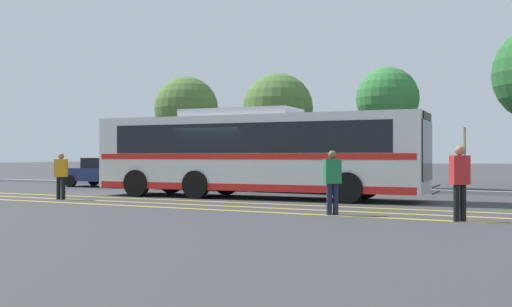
# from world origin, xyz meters

# --- Properties ---
(ground_plane) EXTENTS (220.00, 220.00, 0.00)m
(ground_plane) POSITION_xyz_m (0.00, 0.00, 0.00)
(ground_plane) COLOR #38383A
(lane_strip_0) EXTENTS (31.94, 0.20, 0.01)m
(lane_strip_0) POSITION_xyz_m (1.29, -1.86, 0.00)
(lane_strip_0) COLOR gold
(lane_strip_0) RESTS_ON ground_plane
(lane_strip_1) EXTENTS (31.94, 0.20, 0.01)m
(lane_strip_1) POSITION_xyz_m (1.29, -3.21, 0.00)
(lane_strip_1) COLOR gold
(lane_strip_1) RESTS_ON ground_plane
(lane_strip_2) EXTENTS (31.94, 0.20, 0.01)m
(lane_strip_2) POSITION_xyz_m (1.29, -4.44, 0.00)
(lane_strip_2) COLOR gold
(lane_strip_2) RESTS_ON ground_plane
(curb_strip) EXTENTS (39.94, 0.36, 0.15)m
(curb_strip) POSITION_xyz_m (1.29, 5.94, 0.07)
(curb_strip) COLOR #99999E
(curb_strip) RESTS_ON ground_plane
(transit_bus) EXTENTS (12.37, 3.29, 3.21)m
(transit_bus) POSITION_xyz_m (1.28, 0.34, 1.68)
(transit_bus) COLOR silver
(transit_bus) RESTS_ON ground_plane
(parked_car_0) EXTENTS (4.40, 2.09, 1.43)m
(parked_car_0) POSITION_xyz_m (-8.92, 3.93, 0.72)
(parked_car_0) COLOR navy
(parked_car_0) RESTS_ON ground_plane
(parked_car_1) EXTENTS (4.26, 2.06, 1.38)m
(parked_car_1) POSITION_xyz_m (-3.63, 4.17, 0.70)
(parked_car_1) COLOR #9E9EA3
(parked_car_1) RESTS_ON ground_plane
(parked_car_2) EXTENTS (4.57, 2.30, 1.54)m
(parked_car_2) POSITION_xyz_m (1.28, 4.21, 0.76)
(parked_car_2) COLOR navy
(parked_car_2) RESTS_ON ground_plane
(pedestrian_0) EXTENTS (0.46, 0.44, 1.75)m
(pedestrian_0) POSITION_xyz_m (9.01, -4.42, 1.00)
(pedestrian_0) COLOR black
(pedestrian_0) RESTS_ON ground_plane
(pedestrian_1) EXTENTS (0.47, 0.37, 1.62)m
(pedestrian_1) POSITION_xyz_m (-4.44, -3.40, 0.91)
(pedestrian_1) COLOR black
(pedestrian_1) RESTS_ON ground_plane
(pedestrian_2) EXTENTS (0.47, 0.43, 1.65)m
(pedestrian_2) POSITION_xyz_m (5.88, -4.36, 0.94)
(pedestrian_2) COLOR #191E38
(pedestrian_2) RESTS_ON ground_plane
(bus_stop_sign) EXTENTS (0.07, 0.40, 2.36)m
(bus_stop_sign) POSITION_xyz_m (8.56, -0.36, 1.49)
(bus_stop_sign) COLOR #59595E
(bus_stop_sign) RESTS_ON ground_plane
(tree_0) EXTENTS (3.78, 3.78, 5.95)m
(tree_0) POSITION_xyz_m (-2.40, 10.13, 4.05)
(tree_0) COLOR #513823
(tree_0) RESTS_ON ground_plane
(tree_1) EXTENTS (3.78, 3.78, 6.23)m
(tree_1) POSITION_xyz_m (-8.69, 10.79, 4.33)
(tree_1) COLOR #513823
(tree_1) RESTS_ON ground_plane
(tree_3) EXTENTS (2.94, 2.94, 5.70)m
(tree_3) POSITION_xyz_m (3.83, 8.95, 4.20)
(tree_3) COLOR #513823
(tree_3) RESTS_ON ground_plane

